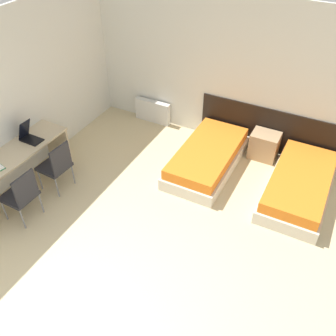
{
  "coord_description": "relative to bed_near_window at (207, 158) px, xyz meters",
  "views": [
    {
      "loc": [
        2.06,
        -1.61,
        4.22
      ],
      "look_at": [
        0.0,
        2.37,
        0.55
      ],
      "focal_mm": 40.0,
      "sensor_mm": 36.0,
      "label": 1
    }
  ],
  "objects": [
    {
      "name": "desk",
      "position": [
        -2.44,
        -2.01,
        0.4
      ],
      "size": [
        0.56,
        1.99,
        0.77
      ],
      "color": "#C6B28E",
      "rests_on": "ground_plane"
    },
    {
      "name": "laptop",
      "position": [
        -2.46,
        -1.57,
        0.64
      ],
      "size": [
        0.35,
        0.22,
        0.34
      ],
      "rotation": [
        0.0,
        0.0,
        -0.02
      ],
      "color": "black",
      "rests_on": "desk"
    },
    {
      "name": "bed_near_window",
      "position": [
        0.0,
        0.0,
        0.0
      ],
      "size": [
        0.94,
        1.89,
        0.41
      ],
      "color": "beige",
      "rests_on": "ground_plane"
    },
    {
      "name": "chair_near_notebook",
      "position": [
        -1.94,
        -2.39,
        0.29
      ],
      "size": [
        0.45,
        0.45,
        0.88
      ],
      "rotation": [
        0.0,
        0.0,
        -0.03
      ],
      "color": "#232328",
      "rests_on": "ground_plane"
    },
    {
      "name": "chair_near_laptop",
      "position": [
        -1.94,
        -1.63,
        0.29
      ],
      "size": [
        0.46,
        0.46,
        0.88
      ],
      "rotation": [
        0.0,
        0.0,
        -0.06
      ],
      "color": "#232328",
      "rests_on": "ground_plane"
    },
    {
      "name": "nightstand",
      "position": [
        0.8,
        0.75,
        0.05
      ],
      "size": [
        0.49,
        0.39,
        0.5
      ],
      "color": "tan",
      "rests_on": "ground_plane"
    },
    {
      "name": "wall_left",
      "position": [
        -2.75,
        -1.17,
        1.15
      ],
      "size": [
        0.05,
        5.32,
        2.7
      ],
      "color": "silver",
      "rests_on": "ground_plane"
    },
    {
      "name": "ground_plane",
      "position": [
        -0.28,
        -3.33,
        -0.2
      ],
      "size": [
        20.0,
        20.0,
        0.0
      ],
      "primitive_type": "plane",
      "color": "beige"
    },
    {
      "name": "headboard_panel",
      "position": [
        0.8,
        0.98,
        0.24
      ],
      "size": [
        2.64,
        0.03,
        0.87
      ],
      "color": "black",
      "rests_on": "ground_plane"
    },
    {
      "name": "radiator",
      "position": [
        -1.6,
        0.89,
        0.04
      ],
      "size": [
        0.76,
        0.12,
        0.47
      ],
      "color": "silver",
      "rests_on": "ground_plane"
    },
    {
      "name": "bed_near_door",
      "position": [
        1.6,
        0.0,
        0.0
      ],
      "size": [
        0.94,
        1.89,
        0.41
      ],
      "color": "beige",
      "rests_on": "ground_plane"
    },
    {
      "name": "wall_back",
      "position": [
        -0.28,
        1.01,
        1.15
      ],
      "size": [
        5.88,
        0.05,
        2.7
      ],
      "color": "silver",
      "rests_on": "ground_plane"
    }
  ]
}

